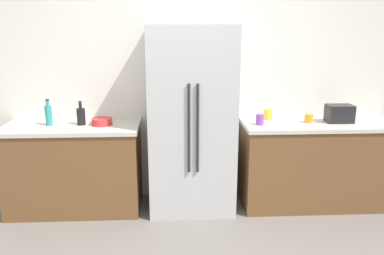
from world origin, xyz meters
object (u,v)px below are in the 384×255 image
Objects in this scene: cup_a at (309,118)px; cup_b at (268,114)px; bowl_a at (102,122)px; bottle_b at (49,115)px; bottle_a at (81,116)px; toaster at (339,114)px; refrigerator at (192,121)px; cup_c at (260,119)px.

cup_a is 0.81× the size of cup_b.
cup_a reaches higher than bowl_a.
bottle_b reaches higher than cup_b.
bottle_a is 1.91m from cup_b.
bottle_a is 0.31m from bottle_b.
cup_a is (-0.31, 0.00, -0.05)m from toaster.
bowl_a is (-2.40, 0.01, -0.06)m from toaster.
refrigerator is 1.10m from bottle_a.
refrigerator is 7.17× the size of toaster.
bottle_b is 2.47× the size of cup_c.
refrigerator is at bearing -1.21° from bottle_b.
bottle_a is 2.25× the size of cup_c.
cup_b is 1.01× the size of cup_c.
cup_b is 1.71m from bowl_a.
cup_c is (0.68, -0.06, 0.02)m from refrigerator.
refrigerator reaches higher than cup_c.
bottle_b is (-1.41, 0.03, 0.07)m from refrigerator.
cup_b is at bearing 167.52° from toaster.
bowl_a is at bearing 179.84° from toaster.
cup_b is at bearing 59.12° from cup_c.
toaster reaches higher than cup_b.
refrigerator reaches higher than bowl_a.
cup_a is (2.29, -0.02, -0.05)m from bottle_a.
bottle_b is at bearing 179.64° from toaster.
cup_c reaches higher than cup_a.
refrigerator reaches higher than bottle_a.
bottle_a is (-1.10, 0.03, 0.05)m from refrigerator.
refrigerator reaches higher than bottle_b.
bowl_a is (-1.57, 0.07, -0.02)m from cup_c.
toaster is at bearing -0.16° from bowl_a.
cup_b is at bearing 158.66° from cup_a.
cup_c is at bearing -2.36° from bottle_b.
refrigerator is 7.76× the size of bottle_a.
bottle_b is at bearing 178.72° from bowl_a.
bottle_b reaches higher than bowl_a.
refrigerator is 17.47× the size of cup_c.
toaster is 2.44× the size of cup_c.
cup_b is (-0.39, 0.15, 0.01)m from cup_a.
toaster is 0.83m from cup_c.
toaster is 2.92m from bottle_b.
bottle_b is at bearing 179.68° from cup_a.
bowl_a is (-1.70, -0.15, -0.02)m from cup_b.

